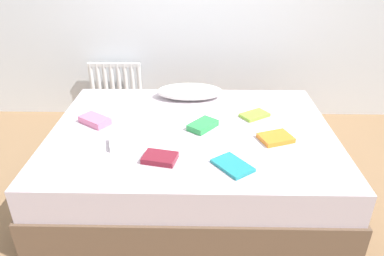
{
  "coord_description": "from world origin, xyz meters",
  "views": [
    {
      "loc": [
        0.04,
        -2.24,
        1.7
      ],
      "look_at": [
        0.0,
        0.05,
        0.48
      ],
      "focal_mm": 33.87,
      "sensor_mm": 36.0,
      "label": 1
    }
  ],
  "objects": [
    {
      "name": "textbook_orange",
      "position": [
        0.56,
        -0.15,
        0.52
      ],
      "size": [
        0.25,
        0.22,
        0.03
      ],
      "primitive_type": "cube",
      "rotation": [
        0.0,
        0.0,
        0.36
      ],
      "color": "orange",
      "rests_on": "bed"
    },
    {
      "name": "pillow",
      "position": [
        -0.03,
        0.55,
        0.56
      ],
      "size": [
        0.55,
        0.27,
        0.12
      ],
      "primitive_type": "ellipsoid",
      "color": "white",
      "rests_on": "bed"
    },
    {
      "name": "textbook_white",
      "position": [
        -0.41,
        -0.23,
        0.52
      ],
      "size": [
        0.26,
        0.2,
        0.04
      ],
      "primitive_type": "cube",
      "rotation": [
        0.0,
        0.0,
        0.26
      ],
      "color": "white",
      "rests_on": "bed"
    },
    {
      "name": "bed",
      "position": [
        0.0,
        0.0,
        0.25
      ],
      "size": [
        2.0,
        1.5,
        0.5
      ],
      "color": "brown",
      "rests_on": "ground"
    },
    {
      "name": "radiator",
      "position": [
        -0.8,
        1.2,
        0.36
      ],
      "size": [
        0.52,
        0.04,
        0.46
      ],
      "color": "white",
      "rests_on": "ground"
    },
    {
      "name": "textbook_pink",
      "position": [
        -0.7,
        0.07,
        0.52
      ],
      "size": [
        0.25,
        0.23,
        0.05
      ],
      "primitive_type": "cube",
      "rotation": [
        0.0,
        0.0,
        -0.62
      ],
      "color": "pink",
      "rests_on": "bed"
    },
    {
      "name": "textbook_teal",
      "position": [
        0.25,
        -0.47,
        0.51
      ],
      "size": [
        0.26,
        0.28,
        0.02
      ],
      "primitive_type": "cube",
      "rotation": [
        0.0,
        0.0,
        -0.93
      ],
      "color": "teal",
      "rests_on": "bed"
    },
    {
      "name": "ground_plane",
      "position": [
        0.0,
        0.0,
        0.0
      ],
      "size": [
        8.0,
        8.0,
        0.0
      ],
      "primitive_type": "plane",
      "color": "#93704C"
    },
    {
      "name": "textbook_green",
      "position": [
        0.08,
        0.01,
        0.52
      ],
      "size": [
        0.23,
        0.24,
        0.04
      ],
      "primitive_type": "cube",
      "rotation": [
        0.0,
        0.0,
        0.9
      ],
      "color": "green",
      "rests_on": "bed"
    },
    {
      "name": "textbook_maroon",
      "position": [
        -0.18,
        -0.41,
        0.52
      ],
      "size": [
        0.22,
        0.18,
        0.03
      ],
      "primitive_type": "cube",
      "rotation": [
        0.0,
        0.0,
        -0.22
      ],
      "color": "maroon",
      "rests_on": "bed"
    },
    {
      "name": "textbook_lime",
      "position": [
        0.47,
        0.21,
        0.51
      ],
      "size": [
        0.24,
        0.22,
        0.02
      ],
      "primitive_type": "cube",
      "rotation": [
        0.0,
        0.0,
        0.58
      ],
      "color": "#8CC638",
      "rests_on": "bed"
    }
  ]
}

